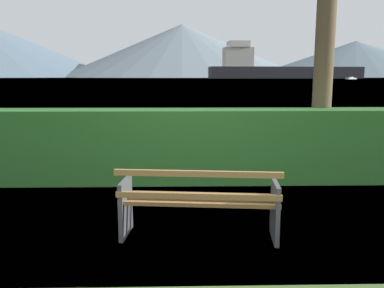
# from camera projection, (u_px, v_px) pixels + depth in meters

# --- Properties ---
(ground_plane) EXTENTS (1400.00, 1400.00, 0.00)m
(ground_plane) POSITION_uv_depth(u_px,v_px,m) (199.00, 236.00, 4.76)
(ground_plane) COLOR #4C6B33
(water_surface) EXTENTS (620.00, 620.00, 0.00)m
(water_surface) POSITION_uv_depth(u_px,v_px,m) (182.00, 78.00, 309.16)
(water_surface) COLOR slate
(water_surface) RESTS_ON ground_plane
(park_bench) EXTENTS (1.88, 0.75, 0.87)m
(park_bench) POSITION_uv_depth(u_px,v_px,m) (199.00, 203.00, 4.62)
(park_bench) COLOR #A0703F
(park_bench) RESTS_ON ground_plane
(hedge_row) EXTENTS (11.14, 0.79, 1.29)m
(hedge_row) POSITION_uv_depth(u_px,v_px,m) (193.00, 145.00, 7.17)
(hedge_row) COLOR #2D6B28
(hedge_row) RESTS_ON ground_plane
(cargo_ship_large) EXTENTS (117.64, 25.13, 26.95)m
(cargo_ship_large) POSITION_uv_depth(u_px,v_px,m) (275.00, 68.00, 300.72)
(cargo_ship_large) COLOR #232328
(cargo_ship_large) RESTS_ON water_surface
(fishing_boat_near) EXTENTS (7.44, 5.81, 1.33)m
(fishing_boat_near) POSITION_uv_depth(u_px,v_px,m) (351.00, 78.00, 230.79)
(fishing_boat_near) COLOR silver
(fishing_boat_near) RESTS_ON water_surface
(distant_hills) EXTENTS (916.06, 428.25, 87.96)m
(distant_hills) POSITION_uv_depth(u_px,v_px,m) (84.00, 49.00, 558.39)
(distant_hills) COLOR slate
(distant_hills) RESTS_ON ground_plane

